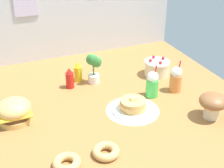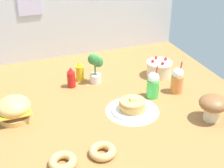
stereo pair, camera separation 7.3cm
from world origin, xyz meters
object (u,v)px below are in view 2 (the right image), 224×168
object	(u,v)px
orange_float_cup	(177,80)
mushroom_stool	(213,105)
pancake_stack	(133,106)
layer_cake	(159,69)
donut_chocolate	(103,151)
mustard_bottle	(80,72)
burger	(14,109)
ketchup_bottle	(71,78)
donut_pink_glaze	(63,161)
cream_soda_cup	(153,85)
potted_plant	(95,67)

from	to	relation	value
orange_float_cup	mushroom_stool	world-z (taller)	orange_float_cup
pancake_stack	layer_cake	xyz separation A→B (m)	(0.43, 0.43, 0.03)
donut_chocolate	mushroom_stool	distance (m)	0.80
mustard_bottle	mushroom_stool	size ratio (longest dim) A/B	0.91
burger	donut_chocolate	bearing A→B (deg)	-51.35
pancake_stack	donut_chocolate	xyz separation A→B (m)	(-0.34, -0.36, -0.01)
pancake_stack	mustard_bottle	size ratio (longest dim) A/B	1.70
layer_cake	ketchup_bottle	distance (m)	0.74
burger	ketchup_bottle	distance (m)	0.55
pancake_stack	orange_float_cup	distance (m)	0.45
mustard_bottle	donut_chocolate	distance (m)	0.94
donut_pink_glaze	donut_chocolate	size ratio (longest dim) A/B	1.00
burger	ketchup_bottle	size ratio (longest dim) A/B	1.33
pancake_stack	mushroom_stool	bearing A→B (deg)	-31.01
burger	pancake_stack	world-z (taller)	burger
cream_soda_cup	mushroom_stool	world-z (taller)	cream_soda_cup
mustard_bottle	donut_pink_glaze	distance (m)	1.00
pancake_stack	donut_pink_glaze	world-z (taller)	pancake_stack
pancake_stack	donut_pink_glaze	size ratio (longest dim) A/B	1.83
donut_chocolate	ketchup_bottle	bearing A→B (deg)	88.15
orange_float_cup	mushroom_stool	xyz separation A→B (m)	(0.03, -0.41, 0.01)
ketchup_bottle	mushroom_stool	world-z (taller)	mushroom_stool
donut_pink_glaze	potted_plant	world-z (taller)	potted_plant
pancake_stack	mushroom_stool	xyz separation A→B (m)	(0.45, -0.27, 0.07)
layer_cake	donut_chocolate	xyz separation A→B (m)	(-0.77, -0.78, -0.04)
donut_chocolate	layer_cake	bearing A→B (deg)	45.69
mustard_bottle	layer_cake	bearing A→B (deg)	-13.00
orange_float_cup	donut_pink_glaze	size ratio (longest dim) A/B	1.61
pancake_stack	ketchup_bottle	xyz separation A→B (m)	(-0.31, 0.49, 0.04)
donut_chocolate	mushroom_stool	size ratio (longest dim) A/B	0.85
ketchup_bottle	cream_soda_cup	size ratio (longest dim) A/B	0.67
burger	cream_soda_cup	bearing A→B (deg)	-3.13
burger	donut_pink_glaze	distance (m)	0.59
mushroom_stool	donut_chocolate	bearing A→B (deg)	-173.85
layer_cake	orange_float_cup	world-z (taller)	orange_float_cup
ketchup_bottle	mustard_bottle	bearing A→B (deg)	42.44
ketchup_bottle	cream_soda_cup	world-z (taller)	cream_soda_cup
donut_chocolate	pancake_stack	bearing A→B (deg)	46.43
ketchup_bottle	donut_pink_glaze	distance (m)	0.90
layer_cake	orange_float_cup	bearing A→B (deg)	-90.20
layer_cake	potted_plant	world-z (taller)	potted_plant
cream_soda_cup	pancake_stack	bearing A→B (deg)	-149.16
layer_cake	donut_chocolate	distance (m)	1.10
layer_cake	donut_chocolate	bearing A→B (deg)	-134.31
ketchup_bottle	donut_pink_glaze	world-z (taller)	ketchup_bottle
ketchup_bottle	burger	bearing A→B (deg)	-146.51
burger	orange_float_cup	xyz separation A→B (m)	(1.20, -0.05, 0.02)
layer_cake	mustard_bottle	size ratio (longest dim) A/B	1.25
burger	layer_cake	size ratio (longest dim) A/B	1.06
burger	donut_pink_glaze	xyz separation A→B (m)	(0.20, -0.55, -0.05)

